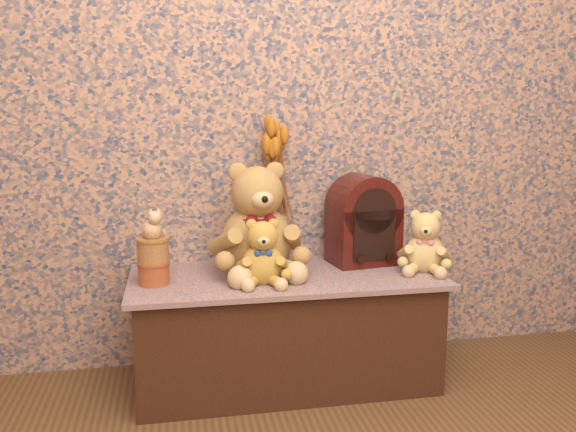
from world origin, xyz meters
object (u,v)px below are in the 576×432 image
Objects in this scene: teddy_medium at (263,248)px; cathedral_radio at (363,219)px; ceramic_vase at (275,239)px; cat_figurine at (152,223)px; teddy_small at (425,238)px; teddy_large at (256,214)px; biscuit_tin_lower at (154,273)px.

teddy_medium is 0.50m from cathedral_radio.
cat_figurine reaches higher than ceramic_vase.
cat_figurine is (-0.85, -0.15, 0.05)m from cathedral_radio.
teddy_small is (0.66, 0.04, 0.00)m from teddy_medium.
teddy_large is 0.18m from teddy_medium.
cathedral_radio is 0.88m from biscuit_tin_lower.
ceramic_vase is at bearing 76.43° from teddy_medium.
teddy_medium is at bearing -32.35° from cat_figurine.
teddy_small is at bearing 8.81° from teddy_medium.
teddy_small is at bearing -23.15° from ceramic_vase.
cat_figurine is at bearing 177.30° from teddy_medium.
biscuit_tin_lower is at bearing -178.92° from cathedral_radio.
ceramic_vase is 1.76× the size of biscuit_tin_lower.
ceramic_vase is at bearing 158.30° from cathedral_radio.
teddy_large is 0.46m from cathedral_radio.
cat_figurine is (-0.49, -0.23, 0.13)m from ceramic_vase.
teddy_large is at bearing -167.09° from teddy_small.
teddy_large is 0.21m from ceramic_vase.
ceramic_vase is 0.55m from biscuit_tin_lower.
teddy_medium is 0.41m from biscuit_tin_lower.
teddy_large is at bearing 177.91° from cathedral_radio.
teddy_medium is 0.70× the size of cathedral_radio.
cathedral_radio is at bearing 164.08° from teddy_small.
ceramic_vase is (0.10, 0.14, -0.13)m from teddy_large.
teddy_large is 4.11× the size of biscuit_tin_lower.
teddy_medium is at bearing -94.29° from teddy_large.
teddy_large reaches higher than cathedral_radio.
ceramic_vase is at bearing 25.08° from biscuit_tin_lower.
teddy_large reaches higher than teddy_small.
biscuit_tin_lower is at bearing -154.92° from ceramic_vase.
teddy_medium is (0.00, -0.15, -0.10)m from teddy_large.
biscuit_tin_lower is (-0.85, -0.15, -0.14)m from cathedral_radio.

